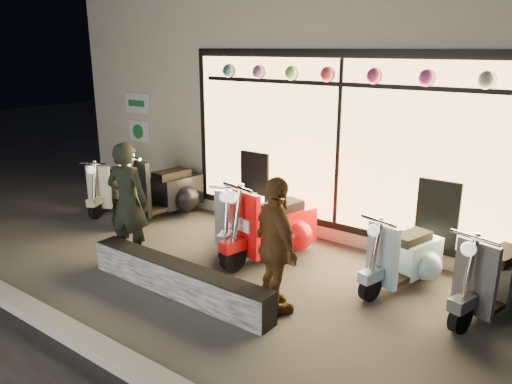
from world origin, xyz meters
TOP-DOWN VIEW (x-y plane):
  - ground at (0.00, 0.00)m, footprint 40.00×40.00m
  - kerb at (0.00, -2.00)m, footprint 40.00×0.25m
  - shop_building at (0.00, 4.98)m, footprint 10.20×6.23m
  - graffiti_barrier at (0.05, -0.65)m, footprint 2.73×0.28m
  - scooter_silver at (-0.40, 1.18)m, footprint 0.76×1.40m
  - scooter_red at (0.36, 1.05)m, footprint 0.73×1.59m
  - scooter_black at (-2.16, 1.35)m, footprint 0.63×1.65m
  - scooter_cream at (-3.39, 1.09)m, footprint 0.78×1.31m
  - scooter_blue at (2.17, 1.27)m, footprint 0.67×1.35m
  - scooter_grey at (3.23, 1.25)m, footprint 0.70×1.44m
  - man at (-1.24, -0.29)m, footprint 0.71×0.57m
  - woman at (1.22, -0.26)m, footprint 0.99×0.81m

SIDE VIEW (x-z plane):
  - ground at x=0.00m, z-range 0.00..0.00m
  - kerb at x=0.00m, z-range 0.00..0.12m
  - graffiti_barrier at x=0.05m, z-range 0.00..0.40m
  - scooter_cream at x=-3.39m, z-range -0.09..0.86m
  - scooter_blue at x=2.17m, z-range -0.09..0.87m
  - scooter_silver at x=-0.40m, z-range -0.10..0.91m
  - scooter_grey at x=3.23m, z-range -0.10..0.92m
  - scooter_red at x=0.36m, z-range -0.11..1.02m
  - scooter_black at x=-2.16m, z-range -0.12..1.06m
  - woman at x=1.22m, z-range 0.00..1.57m
  - man at x=-1.24m, z-range 0.00..1.69m
  - shop_building at x=0.00m, z-range 0.00..4.20m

